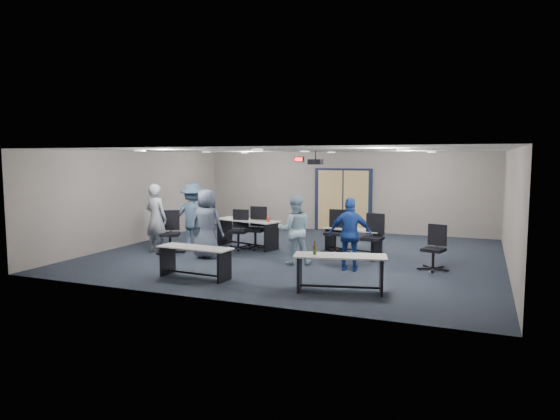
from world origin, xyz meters
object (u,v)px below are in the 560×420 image
at_px(table_front_right, 340,266).
at_px(chair_back_c, 335,232).
at_px(person_plaid, 207,224).
at_px(chair_loose_left, 170,232).
at_px(person_lightblue, 295,230).
at_px(chair_back_d, 372,237).
at_px(chair_back_b, 255,228).
at_px(person_gray, 156,219).
at_px(person_navy, 350,234).
at_px(person_back, 193,217).
at_px(table_back_left, 247,228).
at_px(chair_back_a, 238,230).
at_px(table_back_right, 353,237).
at_px(table_front_left, 195,257).
at_px(chair_loose_right, 434,248).

height_order(table_front_right, chair_back_c, chair_back_c).
bearing_deg(person_plaid, chair_back_c, -148.39).
distance_m(chair_loose_left, person_lightblue, 3.48).
xyz_separation_m(chair_back_d, chair_loose_left, (-5.05, -1.31, 0.00)).
distance_m(chair_back_b, person_gray, 2.67).
bearing_deg(table_front_right, person_navy, 84.13).
xyz_separation_m(chair_back_c, person_back, (-3.68, -1.09, 0.35)).
height_order(table_front_right, person_navy, person_navy).
distance_m(table_back_left, person_navy, 3.80).
bearing_deg(person_plaid, chair_back_a, -100.33).
xyz_separation_m(table_front_right, table_back_right, (-0.68, 3.84, -0.04)).
relative_size(table_back_left, table_back_right, 1.22).
bearing_deg(table_front_right, table_front_left, 167.87).
bearing_deg(table_front_right, chair_loose_left, 145.44).
bearing_deg(chair_back_b, chair_back_d, -5.25).
xyz_separation_m(chair_back_d, person_plaid, (-3.86, -1.43, 0.30)).
distance_m(chair_loose_right, person_navy, 1.89).
height_order(person_gray, person_plaid, person_gray).
distance_m(chair_back_d, person_navy, 1.49).
height_order(table_front_left, person_plaid, person_plaid).
bearing_deg(person_lightblue, chair_loose_right, 166.17).
distance_m(chair_loose_left, person_gray, 0.53).
distance_m(person_plaid, person_back, 1.19).
xyz_separation_m(table_back_left, chair_back_d, (3.56, -0.28, 0.02)).
height_order(table_front_right, chair_loose_left, chair_loose_left).
xyz_separation_m(chair_back_a, person_back, (-1.09, -0.56, 0.38)).
bearing_deg(person_plaid, chair_loose_left, -7.87).
distance_m(table_front_right, table_back_right, 3.90).
bearing_deg(chair_back_b, chair_back_a, -148.87).
relative_size(table_front_left, person_navy, 1.01).
relative_size(table_front_left, table_back_left, 0.81).
distance_m(table_back_right, chair_back_a, 3.12).
relative_size(chair_back_b, chair_back_d, 1.03).
bearing_deg(table_back_right, table_back_left, -159.66).
height_order(chair_back_a, person_plaid, person_plaid).
height_order(table_front_right, table_back_left, table_front_right).
xyz_separation_m(chair_back_c, person_navy, (0.89, -1.90, 0.25)).
distance_m(chair_loose_left, chair_loose_right, 6.60).
xyz_separation_m(table_front_right, person_navy, (-0.25, 1.80, 0.33)).
height_order(table_front_left, person_lightblue, person_lightblue).
height_order(table_back_right, person_lightblue, person_lightblue).
bearing_deg(chair_back_c, table_front_right, -71.41).
height_order(chair_back_b, person_back, person_back).
xyz_separation_m(table_back_right, person_back, (-4.14, -1.23, 0.48)).
bearing_deg(chair_back_c, table_back_left, -174.66).
height_order(table_front_right, person_gray, person_gray).
distance_m(chair_loose_left, person_back, 0.81).
bearing_deg(person_plaid, person_navy, 177.30).
bearing_deg(person_back, table_front_left, 112.24).
distance_m(person_navy, person_back, 4.64).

